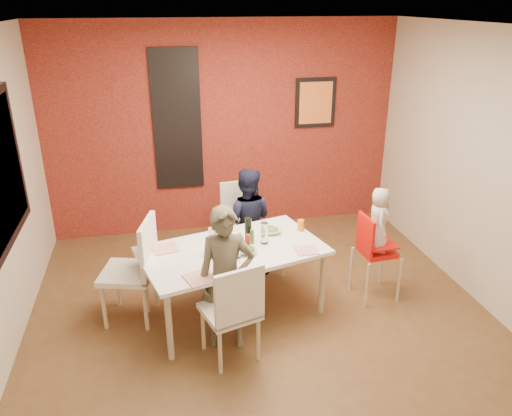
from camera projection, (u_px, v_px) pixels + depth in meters
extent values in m
plane|color=brown|center=(262.00, 318.00, 4.92)|extent=(4.50, 4.50, 0.00)
cube|color=white|center=(264.00, 27.00, 3.87)|extent=(4.50, 4.50, 0.02)
cube|color=beige|center=(224.00, 129.00, 6.42)|extent=(4.50, 0.02, 2.70)
cube|color=beige|center=(368.00, 354.00, 2.36)|extent=(4.50, 0.02, 2.70)
cube|color=beige|center=(489.00, 172.00, 4.83)|extent=(0.02, 4.50, 2.70)
cube|color=maroon|center=(225.00, 130.00, 6.40)|extent=(4.50, 0.02, 2.70)
cube|color=silver|center=(177.00, 120.00, 6.21)|extent=(0.55, 0.03, 1.70)
cube|color=black|center=(177.00, 121.00, 6.21)|extent=(0.60, 0.03, 1.76)
cube|color=black|center=(315.00, 103.00, 6.50)|extent=(0.54, 0.03, 0.64)
cube|color=#F99537|center=(316.00, 103.00, 6.48)|extent=(0.44, 0.01, 0.54)
cube|color=white|center=(233.00, 251.00, 4.74)|extent=(1.89, 1.35, 0.04)
cylinder|color=tan|center=(169.00, 326.00, 4.23)|extent=(0.06, 0.06, 0.67)
cylinder|color=tan|center=(144.00, 283.00, 4.88)|extent=(0.06, 0.06, 0.67)
cylinder|color=tan|center=(322.00, 283.00, 4.87)|extent=(0.06, 0.06, 0.67)
cylinder|color=tan|center=(282.00, 249.00, 5.53)|extent=(0.06, 0.06, 0.67)
cube|color=white|center=(230.00, 311.00, 4.24)|extent=(0.54, 0.54, 0.05)
cube|color=white|center=(240.00, 298.00, 3.99)|extent=(0.43, 0.16, 0.50)
cylinder|color=#C8B494|center=(239.00, 317.00, 4.56)|extent=(0.04, 0.04, 0.43)
cylinder|color=#C8B494|center=(258.00, 339.00, 4.27)|extent=(0.04, 0.04, 0.43)
cylinder|color=#C8B494|center=(203.00, 329.00, 4.40)|extent=(0.04, 0.04, 0.43)
cylinder|color=#C8B494|center=(220.00, 352.00, 4.11)|extent=(0.04, 0.04, 0.43)
cube|color=beige|center=(244.00, 228.00, 5.77)|extent=(0.50, 0.50, 0.05)
cube|color=beige|center=(239.00, 201.00, 5.85)|extent=(0.45, 0.10, 0.50)
cylinder|color=#C6B093|center=(234.00, 255.00, 5.65)|extent=(0.04, 0.04, 0.44)
cylinder|color=#C6B093|center=(225.00, 242.00, 5.97)|extent=(0.04, 0.04, 0.44)
cylinder|color=#C6B093|center=(264.00, 250.00, 5.76)|extent=(0.04, 0.04, 0.44)
cylinder|color=#C6B093|center=(254.00, 237.00, 6.08)|extent=(0.04, 0.04, 0.44)
cube|color=white|center=(128.00, 273.00, 4.74)|extent=(0.59, 0.59, 0.06)
cube|color=white|center=(148.00, 248.00, 4.62)|extent=(0.17, 0.48, 0.55)
cylinder|color=beige|center=(117.00, 285.00, 5.03)|extent=(0.04, 0.04, 0.48)
cylinder|color=beige|center=(156.00, 286.00, 5.01)|extent=(0.04, 0.04, 0.48)
cylinder|color=beige|center=(104.00, 307.00, 4.67)|extent=(0.04, 0.04, 0.48)
cylinder|color=beige|center=(146.00, 308.00, 4.65)|extent=(0.04, 0.04, 0.48)
cube|color=red|center=(377.00, 251.00, 5.09)|extent=(0.35, 0.35, 0.05)
cube|color=red|center=(365.00, 234.00, 4.97)|extent=(0.05, 0.32, 0.38)
cube|color=red|center=(378.00, 243.00, 5.05)|extent=(0.35, 0.35, 0.02)
cylinder|color=tan|center=(399.00, 281.00, 5.08)|extent=(0.03, 0.03, 0.50)
cylinder|color=tan|center=(367.00, 286.00, 4.99)|extent=(0.03, 0.03, 0.50)
cylinder|color=tan|center=(381.00, 264.00, 5.40)|extent=(0.03, 0.03, 0.50)
cylinder|color=tan|center=(351.00, 269.00, 5.31)|extent=(0.03, 0.03, 0.50)
imported|color=#504C39|center=(226.00, 279.00, 4.30)|extent=(0.53, 0.39, 1.33)
imported|color=black|center=(247.00, 221.00, 5.57)|extent=(0.70, 0.62, 1.22)
imported|color=beige|center=(379.00, 220.00, 4.95)|extent=(0.29, 0.37, 0.66)
cube|color=white|center=(200.00, 278.00, 4.23)|extent=(0.31, 0.31, 0.01)
cube|color=white|center=(220.00, 232.00, 5.06)|extent=(0.24, 0.24, 0.01)
cube|color=white|center=(306.00, 250.00, 4.69)|extent=(0.20, 0.20, 0.01)
cube|color=white|center=(165.00, 249.00, 4.73)|extent=(0.27, 0.27, 0.01)
imported|color=white|center=(247.00, 251.00, 4.65)|extent=(0.24, 0.24, 0.05)
imported|color=white|center=(271.00, 230.00, 5.05)|extent=(0.22, 0.22, 0.05)
cylinder|color=black|center=(248.00, 230.00, 4.82)|extent=(0.07, 0.07, 0.25)
cylinder|color=white|center=(237.00, 248.00, 4.53)|extent=(0.07, 0.07, 0.19)
cylinder|color=white|center=(264.00, 233.00, 4.80)|extent=(0.08, 0.08, 0.22)
cylinder|color=white|center=(221.00, 239.00, 4.60)|extent=(0.13, 0.13, 0.30)
cylinder|color=red|center=(248.00, 242.00, 4.70)|extent=(0.04, 0.04, 0.15)
cylinder|color=#306822|center=(252.00, 237.00, 4.79)|extent=(0.04, 0.04, 0.15)
cylinder|color=brown|center=(240.00, 241.00, 4.73)|extent=(0.04, 0.04, 0.14)
cylinder|color=orange|center=(301.00, 225.00, 5.08)|extent=(0.07, 0.07, 0.12)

